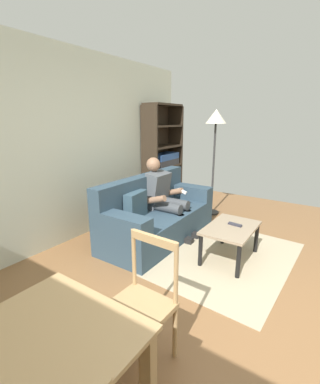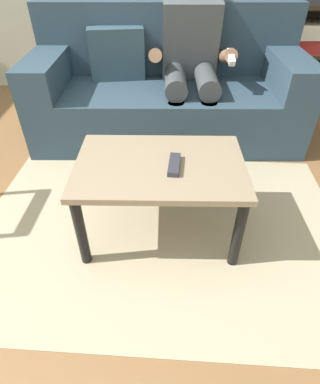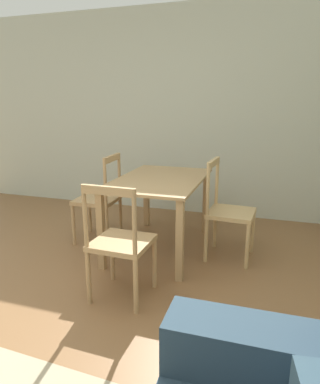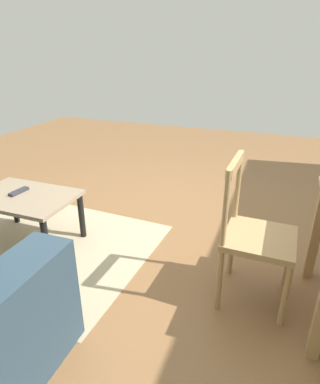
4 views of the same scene
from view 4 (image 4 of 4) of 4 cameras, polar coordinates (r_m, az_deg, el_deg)
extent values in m
plane|color=brown|center=(2.91, 1.96, -7.34)|extent=(8.09, 8.09, 0.00)
cube|color=gray|center=(2.82, -22.55, -0.81)|extent=(0.80, 0.54, 0.03)
cylinder|color=black|center=(2.86, -13.44, -4.04)|extent=(0.05, 0.05, 0.40)
cylinder|color=black|center=(3.29, -24.02, -1.70)|extent=(0.05, 0.05, 0.40)
cylinder|color=black|center=(2.55, -19.09, -8.49)|extent=(0.05, 0.05, 0.40)
cube|color=#2D2D38|center=(2.87, -23.28, 0.09)|extent=(0.07, 0.17, 0.02)
cube|color=tan|center=(2.49, 25.48, -6.28)|extent=(0.06, 0.06, 0.72)
cube|color=tan|center=(2.11, 16.91, -7.72)|extent=(0.43, 0.43, 0.04)
cylinder|color=tan|center=(2.08, 20.89, -16.37)|extent=(0.04, 0.04, 0.44)
cylinder|color=tan|center=(2.39, 21.40, -10.69)|extent=(0.04, 0.04, 0.44)
cylinder|color=tan|center=(2.10, 10.23, -14.56)|extent=(0.04, 0.04, 0.44)
cylinder|color=tan|center=(2.40, 12.30, -9.19)|extent=(0.04, 0.04, 0.44)
cylinder|color=tan|center=(1.85, 11.26, -3.28)|extent=(0.03, 0.03, 0.48)
cylinder|color=tan|center=(2.19, 13.35, 0.98)|extent=(0.03, 0.03, 0.48)
cube|color=tan|center=(1.94, 12.94, 4.69)|extent=(0.05, 0.38, 0.06)
cube|color=tan|center=(3.01, -21.31, -7.96)|extent=(2.07, 1.50, 0.01)
camera|label=1|loc=(3.06, 46.84, 20.74)|focal=24.98mm
camera|label=2|loc=(3.61, -11.25, 19.72)|focal=29.79mm
camera|label=3|loc=(2.38, -51.57, 14.31)|focal=32.01mm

